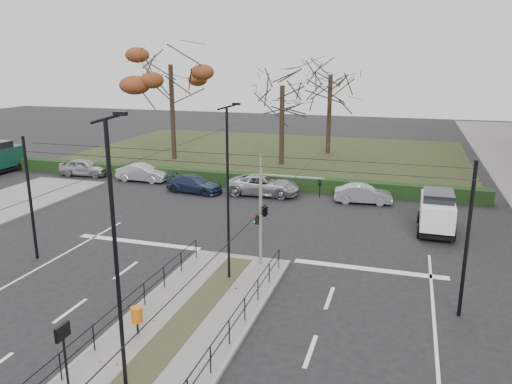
% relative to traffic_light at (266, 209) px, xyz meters
% --- Properties ---
extents(ground, '(140.00, 140.00, 0.00)m').
position_rel_traffic_light_xyz_m(ground, '(-1.36, -4.28, -2.83)').
color(ground, black).
rests_on(ground, ground).
extents(median_island, '(4.40, 15.00, 0.14)m').
position_rel_traffic_light_xyz_m(median_island, '(-1.36, -6.78, -2.76)').
color(median_island, slate).
rests_on(median_island, ground).
extents(park, '(38.00, 26.00, 0.10)m').
position_rel_traffic_light_xyz_m(park, '(-7.36, 27.72, -2.78)').
color(park, black).
rests_on(park, ground).
extents(hedge, '(38.00, 1.00, 1.00)m').
position_rel_traffic_light_xyz_m(hedge, '(-7.36, 14.32, -2.33)').
color(hedge, black).
rests_on(hedge, ground).
extents(median_railing, '(4.14, 13.24, 0.92)m').
position_rel_traffic_light_xyz_m(median_railing, '(-1.36, -6.88, -1.85)').
color(median_railing, black).
rests_on(median_railing, median_island).
extents(catenary, '(20.00, 34.00, 6.00)m').
position_rel_traffic_light_xyz_m(catenary, '(-1.36, -2.66, 0.59)').
color(catenary, black).
rests_on(catenary, ground).
extents(traffic_light, '(3.14, 1.80, 4.62)m').
position_rel_traffic_light_xyz_m(traffic_light, '(0.00, 0.00, 0.00)').
color(traffic_light, gray).
rests_on(traffic_light, median_island).
extents(litter_bin, '(0.39, 0.39, 1.00)m').
position_rel_traffic_light_xyz_m(litter_bin, '(-2.58, -7.19, -1.97)').
color(litter_bin, black).
rests_on(litter_bin, median_island).
extents(info_panel, '(0.12, 0.56, 2.15)m').
position_rel_traffic_light_xyz_m(info_panel, '(-2.87, -10.58, -1.00)').
color(info_panel, black).
rests_on(info_panel, median_island).
extents(streetlamp_median_near, '(0.67, 0.14, 8.00)m').
position_rel_traffic_light_xyz_m(streetlamp_median_near, '(-1.34, -9.99, 1.38)').
color(streetlamp_median_near, black).
rests_on(streetlamp_median_near, median_island).
extents(streetlamp_median_far, '(0.63, 0.13, 7.58)m').
position_rel_traffic_light_xyz_m(streetlamp_median_far, '(-1.12, -1.90, 1.16)').
color(streetlamp_median_far, black).
rests_on(streetlamp_median_far, median_island).
extents(parked_car_first, '(4.29, 2.07, 1.41)m').
position_rel_traffic_light_xyz_m(parked_car_first, '(-19.61, 13.72, -2.12)').
color(parked_car_first, '#9A9DA2').
rests_on(parked_car_first, ground).
extents(parked_car_second, '(4.11, 1.44, 1.35)m').
position_rel_traffic_light_xyz_m(parked_car_second, '(-14.04, 13.40, -2.15)').
color(parked_car_second, '#9A9DA2').
rests_on(parked_car_second, ground).
extents(parked_car_third, '(4.43, 2.23, 1.23)m').
position_rel_traffic_light_xyz_m(parked_car_third, '(-8.71, 11.47, -2.21)').
color(parked_car_third, '#1C2941').
rests_on(parked_car_third, ground).
extents(parked_car_fourth, '(5.26, 2.60, 1.43)m').
position_rel_traffic_light_xyz_m(parked_car_fourth, '(-3.70, 12.28, -2.11)').
color(parked_car_fourth, '#9A9DA2').
rests_on(parked_car_fourth, ground).
extents(white_van, '(2.01, 4.27, 2.30)m').
position_rel_traffic_light_xyz_m(white_van, '(7.75, 7.65, -1.63)').
color(white_van, white).
rests_on(white_van, ground).
extents(rust_tree, '(8.73, 8.73, 11.61)m').
position_rel_traffic_light_xyz_m(rust_tree, '(-15.59, 22.21, 6.08)').
color(rust_tree, black).
rests_on(rust_tree, park).
extents(bare_tree_center, '(6.64, 6.64, 10.41)m').
position_rel_traffic_light_xyz_m(bare_tree_center, '(-1.85, 29.37, 4.53)').
color(bare_tree_center, black).
rests_on(bare_tree_center, park).
extents(bare_tree_near, '(6.79, 6.79, 9.37)m').
position_rel_traffic_light_xyz_m(bare_tree_near, '(-5.06, 22.79, 3.80)').
color(bare_tree_near, black).
rests_on(bare_tree_near, park).
extents(parked_car_fifth, '(3.93, 1.74, 1.26)m').
position_rel_traffic_light_xyz_m(parked_car_fifth, '(3.30, 12.21, -2.20)').
color(parked_car_fifth, '#9A9DA2').
rests_on(parked_car_fifth, ground).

